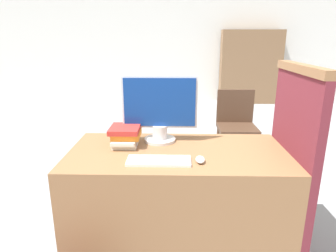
{
  "coord_description": "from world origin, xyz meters",
  "views": [
    {
      "loc": [
        -0.02,
        -1.44,
        1.46
      ],
      "look_at": [
        -0.06,
        0.32,
        0.93
      ],
      "focal_mm": 32.0,
      "sensor_mm": 36.0,
      "label": 1
    }
  ],
  "objects_px": {
    "keyboard": "(159,161)",
    "book_stack": "(126,135)",
    "mouse": "(200,160)",
    "far_chair": "(236,122)",
    "monitor": "(160,110)"
  },
  "relations": [
    {
      "from": "keyboard",
      "to": "book_stack",
      "type": "relative_size",
      "value": 1.4
    },
    {
      "from": "book_stack",
      "to": "keyboard",
      "type": "bearing_deg",
      "value": -50.83
    },
    {
      "from": "keyboard",
      "to": "far_chair",
      "type": "bearing_deg",
      "value": 65.68
    },
    {
      "from": "keyboard",
      "to": "monitor",
      "type": "bearing_deg",
      "value": 91.84
    },
    {
      "from": "book_stack",
      "to": "mouse",
      "type": "bearing_deg",
      "value": -30.71
    },
    {
      "from": "mouse",
      "to": "far_chair",
      "type": "height_order",
      "value": "far_chair"
    },
    {
      "from": "keyboard",
      "to": "book_stack",
      "type": "bearing_deg",
      "value": 129.17
    },
    {
      "from": "book_stack",
      "to": "far_chair",
      "type": "distance_m",
      "value": 1.89
    },
    {
      "from": "monitor",
      "to": "book_stack",
      "type": "xyz_separation_m",
      "value": [
        -0.23,
        -0.08,
        -0.16
      ]
    },
    {
      "from": "monitor",
      "to": "keyboard",
      "type": "relative_size",
      "value": 1.38
    },
    {
      "from": "book_stack",
      "to": "monitor",
      "type": "bearing_deg",
      "value": 19.9
    },
    {
      "from": "monitor",
      "to": "keyboard",
      "type": "bearing_deg",
      "value": -88.16
    },
    {
      "from": "mouse",
      "to": "book_stack",
      "type": "xyz_separation_m",
      "value": [
        -0.48,
        0.28,
        0.05
      ]
    },
    {
      "from": "monitor",
      "to": "far_chair",
      "type": "distance_m",
      "value": 1.74
    },
    {
      "from": "monitor",
      "to": "mouse",
      "type": "relative_size",
      "value": 5.27
    }
  ]
}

